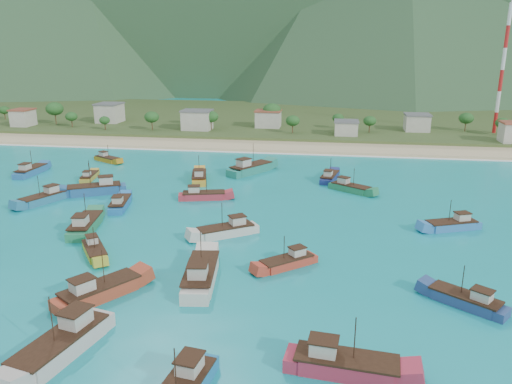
# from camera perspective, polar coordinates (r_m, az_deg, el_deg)

# --- Properties ---
(ground) EXTENTS (600.00, 600.00, 0.00)m
(ground) POSITION_cam_1_polar(r_m,az_deg,el_deg) (86.32, -6.85, -5.06)
(ground) COLOR #0D8F96
(ground) RESTS_ON ground
(beach) EXTENTS (400.00, 18.00, 1.20)m
(beach) POSITION_cam_1_polar(r_m,az_deg,el_deg) (160.88, 0.63, 5.22)
(beach) COLOR beige
(beach) RESTS_ON ground
(land) EXTENTS (400.00, 110.00, 2.40)m
(land) POSITION_cam_1_polar(r_m,az_deg,el_deg) (220.58, 2.90, 8.29)
(land) COLOR #385123
(land) RESTS_ON ground
(surf_line) EXTENTS (400.00, 2.50, 0.08)m
(surf_line) POSITION_cam_1_polar(r_m,az_deg,el_deg) (151.68, 0.12, 4.52)
(surf_line) COLOR white
(surf_line) RESTS_ON ground
(village) EXTENTS (209.92, 29.26, 7.07)m
(village) POSITION_cam_1_polar(r_m,az_deg,el_deg) (183.70, 2.25, 8.07)
(village) COLOR beige
(village) RESTS_ON ground
(vegetation) EXTENTS (275.97, 25.55, 9.15)m
(vegetation) POSITION_cam_1_polar(r_m,az_deg,el_deg) (184.08, 1.03, 8.33)
(vegetation) COLOR #235623
(vegetation) RESTS_ON ground
(radio_tower) EXTENTS (1.20, 1.20, 43.19)m
(radio_tower) POSITION_cam_1_polar(r_m,az_deg,el_deg) (193.74, 26.33, 12.40)
(radio_tower) COLOR red
(radio_tower) RESTS_ON ground
(boat_2) EXTENTS (3.43, 10.88, 6.39)m
(boat_2) POSITION_cam_1_polar(r_m,az_deg,el_deg) (138.25, -24.34, 2.17)
(boat_2) COLOR #25629E
(boat_2) RESTS_ON ground
(boat_4) EXTENTS (8.72, 7.96, 5.40)m
(boat_4) POSITION_cam_1_polar(r_m,az_deg,el_deg) (74.57, 3.65, -8.07)
(boat_4) COLOR #B93826
(boat_4) RESTS_ON ground
(boat_5) EXTENTS (9.49, 7.99, 5.71)m
(boat_5) POSITION_cam_1_polar(r_m,az_deg,el_deg) (69.25, 22.89, -11.44)
(boat_5) COLOR navy
(boat_5) RESTS_ON ground
(boat_6) EXTENTS (3.93, 8.64, 4.92)m
(boat_6) POSITION_cam_1_polar(r_m,az_deg,el_deg) (128.02, -18.51, 1.61)
(boat_6) COLOR #AF8D2D
(boat_6) RESTS_ON ground
(boat_7) EXTENTS (11.82, 4.58, 6.81)m
(boat_7) POSITION_cam_1_polar(r_m,az_deg,el_deg) (53.35, 10.01, -18.96)
(boat_7) COLOR #B32A43
(boat_7) RESTS_ON ground
(boat_8) EXTENTS (9.44, 11.56, 6.89)m
(boat_8) POSITION_cam_1_polar(r_m,az_deg,el_deg) (68.76, -17.51, -10.85)
(boat_8) COLOR #A73D24
(boat_8) RESTS_ON ground
(boat_9) EXTENTS (10.66, 8.68, 6.35)m
(boat_9) POSITION_cam_1_polar(r_m,az_deg,el_deg) (86.08, -3.35, -4.48)
(boat_9) COLOR beige
(boat_9) RESTS_ON ground
(boat_11) EXTENTS (12.91, 8.98, 7.44)m
(boat_11) POSITION_cam_1_polar(r_m,az_deg,el_deg) (114.93, -17.85, 0.26)
(boat_11) COLOR #205389
(boat_11) RESTS_ON ground
(boat_14) EXTENTS (7.20, 8.60, 5.16)m
(boat_14) POSITION_cam_1_polar(r_m,az_deg,el_deg) (82.41, -17.97, -6.46)
(boat_14) COLOR gold
(boat_14) RESTS_ON ground
(boat_15) EXTENTS (5.53, 12.12, 6.91)m
(boat_15) POSITION_cam_1_polar(r_m,az_deg,el_deg) (93.16, -18.91, -3.66)
(boat_15) COLOR #237C50
(boat_15) RESTS_ON ground
(boat_16) EXTENTS (10.38, 5.28, 5.89)m
(boat_16) POSITION_cam_1_polar(r_m,az_deg,el_deg) (106.33, -6.09, -0.46)
(boat_16) COLOR #B22D3A
(boat_16) RESTS_ON ground
(boat_18) EXTENTS (5.46, 13.42, 7.70)m
(boat_18) POSITION_cam_1_polar(r_m,az_deg,el_deg) (70.00, -6.33, -9.49)
(boat_18) COLOR beige
(boat_18) RESTS_ON ground
(boat_19) EXTENTS (4.84, 10.21, 5.81)m
(boat_19) POSITION_cam_1_polar(r_m,az_deg,el_deg) (104.02, -15.27, -1.36)
(boat_19) COLOR #206BB7
(boat_19) RESTS_ON ground
(boat_20) EXTENTS (5.78, 11.41, 6.47)m
(boat_20) POSITION_cam_1_polar(r_m,az_deg,el_deg) (120.65, -6.50, 1.64)
(boat_20) COLOR gold
(boat_20) RESTS_ON ground
(boat_21) EXTENTS (9.80, 7.96, 5.83)m
(boat_21) POSITION_cam_1_polar(r_m,az_deg,el_deg) (113.33, 10.72, 0.41)
(boat_21) COLOR #22794C
(boat_21) RESTS_ON ground
(boat_22) EXTENTS (10.32, 6.40, 5.87)m
(boat_22) POSITION_cam_1_polar(r_m,az_deg,el_deg) (95.34, 21.51, -3.59)
(boat_22) COLOR #2F72B6
(boat_22) RESTS_ON ground
(boat_23) EXTENTS (10.90, 13.37, 7.96)m
(boat_23) POSITION_cam_1_polar(r_m,az_deg,el_deg) (127.20, -0.64, 2.65)
(boat_23) COLOR #217C6B
(boat_23) RESTS_ON ground
(boat_25) EXTENTS (4.76, 10.12, 5.76)m
(boat_25) POSITION_cam_1_polar(r_m,az_deg,el_deg) (121.82, 8.41, 1.65)
(boat_25) COLOR navy
(boat_25) RESTS_ON ground
(boat_27) EXTENTS (9.06, 6.77, 5.28)m
(boat_27) POSITION_cam_1_polar(r_m,az_deg,el_deg) (146.03, -16.63, 3.58)
(boat_27) COLOR #AE7315
(boat_27) RESTS_ON ground
(boat_31) EXTENTS (6.55, 13.38, 7.60)m
(boat_31) POSITION_cam_1_polar(r_m,az_deg,el_deg) (58.96, -21.24, -16.00)
(boat_31) COLOR beige
(boat_31) RESTS_ON ground
(boat_32) EXTENTS (7.24, 11.08, 6.33)m
(boat_32) POSITION_cam_1_polar(r_m,az_deg,el_deg) (112.52, -23.07, -0.73)
(boat_32) COLOR teal
(boat_32) RESTS_ON ground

